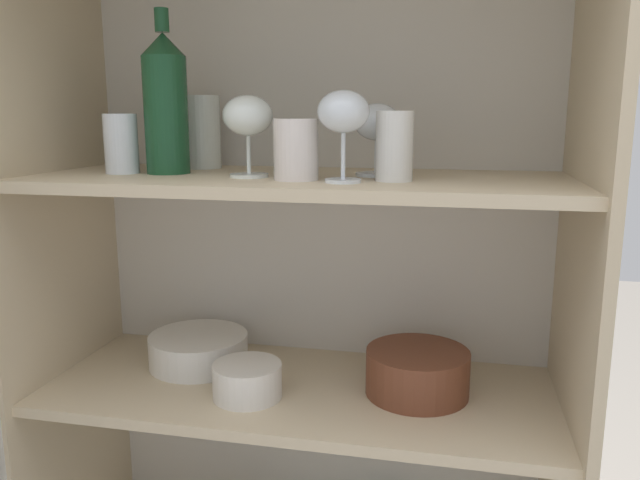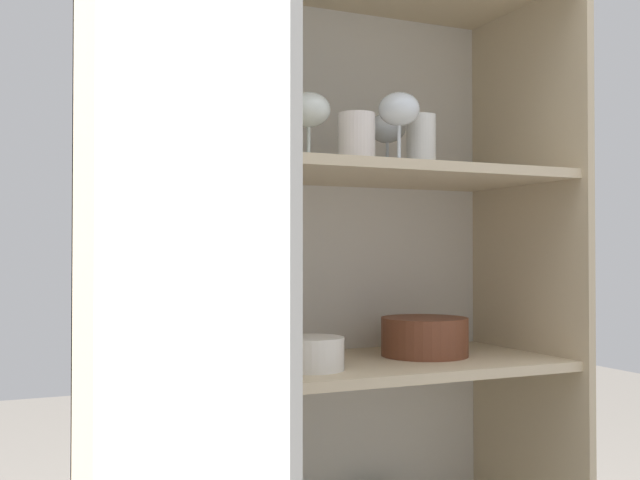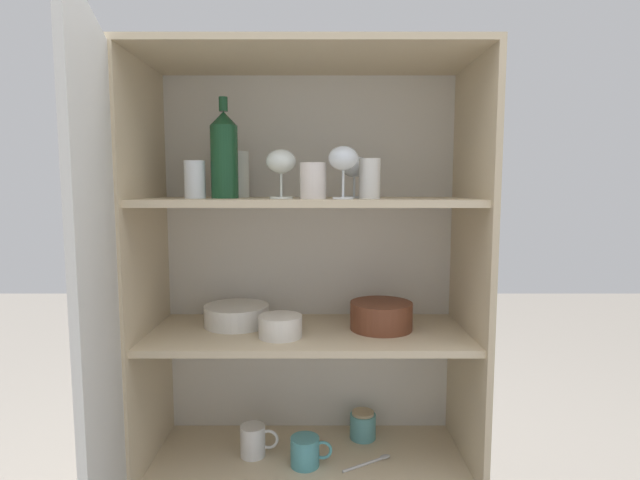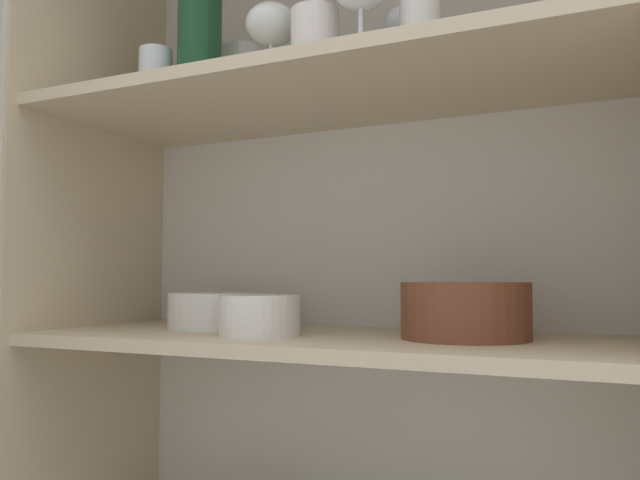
# 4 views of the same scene
# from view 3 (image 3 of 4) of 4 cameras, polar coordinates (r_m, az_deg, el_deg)

# --- Properties ---
(cupboard_back_panel) EXTENTS (0.98, 0.02, 1.51)m
(cupboard_back_panel) POSITION_cam_3_polar(r_m,az_deg,el_deg) (1.71, -0.96, -7.38)
(cupboard_back_panel) COLOR silver
(cupboard_back_panel) RESTS_ON ground_plane
(cupboard_side_left) EXTENTS (0.02, 0.42, 1.51)m
(cupboard_side_left) POSITION_cam_3_polar(r_m,az_deg,el_deg) (1.60, -18.79, -8.64)
(cupboard_side_left) COLOR #CCB793
(cupboard_side_left) RESTS_ON ground_plane
(cupboard_side_right) EXTENTS (0.02, 0.42, 1.51)m
(cupboard_side_right) POSITION_cam_3_polar(r_m,az_deg,el_deg) (1.58, 16.82, -8.78)
(cupboard_side_right) COLOR #CCB793
(cupboard_side_right) RESTS_ON ground_plane
(cupboard_top_panel) EXTENTS (0.98, 0.42, 0.02)m
(cupboard_top_panel) POSITION_cam_3_polar(r_m,az_deg,el_deg) (1.50, -1.18, 20.14)
(cupboard_top_panel) COLOR #CCB793
(cupboard_top_panel) RESTS_ON cupboard_side_left
(shelf_board_lower) EXTENTS (0.94, 0.38, 0.02)m
(shelf_board_lower) POSITION_cam_3_polar(r_m,az_deg,el_deg) (1.68, -1.08, -23.63)
(shelf_board_lower) COLOR beige
(shelf_board_middle) EXTENTS (0.94, 0.38, 0.02)m
(shelf_board_middle) POSITION_cam_3_polar(r_m,az_deg,el_deg) (1.53, -1.11, -10.65)
(shelf_board_middle) COLOR beige
(shelf_board_upper) EXTENTS (0.94, 0.38, 0.02)m
(shelf_board_upper) POSITION_cam_3_polar(r_m,az_deg,el_deg) (1.46, -1.14, 4.40)
(shelf_board_upper) COLOR beige
(cupboard_door) EXTENTS (0.14, 0.48, 1.51)m
(cupboard_door) POSITION_cam_3_polar(r_m,az_deg,el_deg) (1.19, -23.34, -14.09)
(cupboard_door) COLOR silver
(cupboard_door) RESTS_ON ground_plane
(tumbler_glass_0) EXTENTS (0.06, 0.06, 0.11)m
(tumbler_glass_0) POSITION_cam_3_polar(r_m,az_deg,el_deg) (1.42, 5.93, 6.98)
(tumbler_glass_0) COLOR white
(tumbler_glass_0) RESTS_ON shelf_board_upper
(tumbler_glass_1) EXTENTS (0.06, 0.06, 0.11)m
(tumbler_glass_1) POSITION_cam_3_polar(r_m,az_deg,el_deg) (1.48, -13.89, 6.71)
(tumbler_glass_1) COLOR white
(tumbler_glass_1) RESTS_ON shelf_board_upper
(tumbler_glass_2) EXTENTS (0.07, 0.07, 0.10)m
(tumbler_glass_2) POSITION_cam_3_polar(r_m,az_deg,el_deg) (1.39, -0.57, 6.77)
(tumbler_glass_2) COLOR silver
(tumbler_glass_2) RESTS_ON shelf_board_upper
(tumbler_glass_3) EXTENTS (0.08, 0.08, 0.14)m
(tumbler_glass_3) POSITION_cam_3_polar(r_m,az_deg,el_deg) (1.60, -9.31, 7.39)
(tumbler_glass_3) COLOR white
(tumbler_glass_3) RESTS_ON shelf_board_upper
(wine_glass_0) EXTENTS (0.08, 0.08, 0.14)m
(wine_glass_0) POSITION_cam_3_polar(r_m,az_deg,el_deg) (1.37, 2.92, 9.11)
(wine_glass_0) COLOR white
(wine_glass_0) RESTS_ON shelf_board_upper
(wine_glass_1) EXTENTS (0.08, 0.08, 0.14)m
(wine_glass_1) POSITION_cam_3_polar(r_m,az_deg,el_deg) (1.43, -4.23, 8.72)
(wine_glass_1) COLOR white
(wine_glass_1) RESTS_ON shelf_board_upper
(wine_glass_2) EXTENTS (0.08, 0.08, 0.13)m
(wine_glass_2) POSITION_cam_3_polar(r_m,az_deg,el_deg) (1.49, 4.18, 8.13)
(wine_glass_2) COLOR white
(wine_glass_2) RESTS_ON shelf_board_upper
(wine_bottle) EXTENTS (0.08, 0.08, 0.29)m
(wine_bottle) POSITION_cam_3_polar(r_m,az_deg,el_deg) (1.49, -10.65, 9.59)
(wine_bottle) COLOR #194728
(wine_bottle) RESTS_ON shelf_board_upper
(plate_stack_white) EXTENTS (0.20, 0.20, 0.06)m
(plate_stack_white) POSITION_cam_3_polar(r_m,az_deg,el_deg) (1.59, -9.27, -8.47)
(plate_stack_white) COLOR white
(plate_stack_white) RESTS_ON shelf_board_middle
(mixing_bowl_large) EXTENTS (0.19, 0.19, 0.08)m
(mixing_bowl_large) POSITION_cam_3_polar(r_m,az_deg,el_deg) (1.54, 7.24, -8.47)
(mixing_bowl_large) COLOR brown
(mixing_bowl_large) RESTS_ON shelf_board_middle
(serving_bowl_small) EXTENTS (0.13, 0.13, 0.06)m
(serving_bowl_small) POSITION_cam_3_polar(r_m,az_deg,el_deg) (1.46, -4.33, -9.67)
(serving_bowl_small) COLOR silver
(serving_bowl_small) RESTS_ON shelf_board_middle
(coffee_mug_primary) EXTENTS (0.12, 0.09, 0.09)m
(coffee_mug_primary) POSITION_cam_3_polar(r_m,az_deg,el_deg) (1.61, -1.42, -23.01)
(coffee_mug_primary) COLOR teal
(coffee_mug_primary) RESTS_ON shelf_board_lower
(coffee_mug_extra_1) EXTENTS (0.12, 0.08, 0.09)m
(coffee_mug_extra_1) POSITION_cam_3_polar(r_m,az_deg,el_deg) (1.67, -7.36, -21.78)
(coffee_mug_extra_1) COLOR white
(coffee_mug_extra_1) RESTS_ON shelf_board_lower
(storage_jar) EXTENTS (0.08, 0.08, 0.09)m
(storage_jar) POSITION_cam_3_polar(r_m,az_deg,el_deg) (1.76, 5.15, -20.33)
(storage_jar) COLOR #5BA3A8
(storage_jar) RESTS_ON shelf_board_lower
(serving_spoon) EXTENTS (0.16, 0.10, 0.01)m
(serving_spoon) POSITION_cam_3_polar(r_m,az_deg,el_deg) (1.64, 6.09, -23.90)
(serving_spoon) COLOR silver
(serving_spoon) RESTS_ON shelf_board_lower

